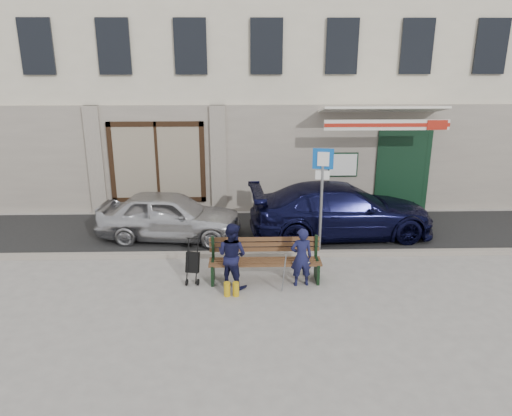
{
  "coord_description": "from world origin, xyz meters",
  "views": [
    {
      "loc": [
        -0.67,
        -9.53,
        4.91
      ],
      "look_at": [
        -0.38,
        1.6,
        1.2
      ],
      "focal_mm": 35.0,
      "sensor_mm": 36.0,
      "label": 1
    }
  ],
  "objects_px": {
    "car_navy": "(342,210)",
    "stroller": "(193,263)",
    "parking_sign": "(322,185)",
    "woman": "(232,255)",
    "car_silver": "(170,215)",
    "bench": "(263,261)",
    "man": "(301,257)"
  },
  "relations": [
    {
      "from": "woman",
      "to": "car_navy",
      "type": "bearing_deg",
      "value": -101.68
    },
    {
      "from": "bench",
      "to": "woman",
      "type": "height_order",
      "value": "woman"
    },
    {
      "from": "parking_sign",
      "to": "woman",
      "type": "relative_size",
      "value": 1.86
    },
    {
      "from": "car_navy",
      "to": "woman",
      "type": "relative_size",
      "value": 3.45
    },
    {
      "from": "bench",
      "to": "stroller",
      "type": "bearing_deg",
      "value": 179.8
    },
    {
      "from": "car_navy",
      "to": "bench",
      "type": "bearing_deg",
      "value": 135.81
    },
    {
      "from": "car_silver",
      "to": "parking_sign",
      "type": "distance_m",
      "value": 4.07
    },
    {
      "from": "car_navy",
      "to": "woman",
      "type": "height_order",
      "value": "car_navy"
    },
    {
      "from": "car_navy",
      "to": "bench",
      "type": "distance_m",
      "value": 3.43
    },
    {
      "from": "man",
      "to": "stroller",
      "type": "relative_size",
      "value": 1.34
    },
    {
      "from": "man",
      "to": "stroller",
      "type": "distance_m",
      "value": 2.32
    },
    {
      "from": "parking_sign",
      "to": "car_silver",
      "type": "bearing_deg",
      "value": 173.44
    },
    {
      "from": "car_navy",
      "to": "parking_sign",
      "type": "relative_size",
      "value": 1.86
    },
    {
      "from": "bench",
      "to": "car_navy",
      "type": "bearing_deg",
      "value": 50.4
    },
    {
      "from": "car_silver",
      "to": "car_navy",
      "type": "xyz_separation_m",
      "value": [
        4.51,
        0.1,
        0.07
      ]
    },
    {
      "from": "car_silver",
      "to": "parking_sign",
      "type": "relative_size",
      "value": 1.42
    },
    {
      "from": "car_silver",
      "to": "woman",
      "type": "height_order",
      "value": "woman"
    },
    {
      "from": "bench",
      "to": "parking_sign",
      "type": "bearing_deg",
      "value": 45.08
    },
    {
      "from": "parking_sign",
      "to": "man",
      "type": "bearing_deg",
      "value": -101.46
    },
    {
      "from": "car_navy",
      "to": "stroller",
      "type": "relative_size",
      "value": 5.04
    },
    {
      "from": "stroller",
      "to": "woman",
      "type": "bearing_deg",
      "value": -2.73
    },
    {
      "from": "parking_sign",
      "to": "stroller",
      "type": "relative_size",
      "value": 2.71
    },
    {
      "from": "car_navy",
      "to": "parking_sign",
      "type": "xyz_separation_m",
      "value": [
        -0.75,
        -1.2,
        1.04
      ]
    },
    {
      "from": "woman",
      "to": "stroller",
      "type": "distance_m",
      "value": 0.92
    },
    {
      "from": "parking_sign",
      "to": "bench",
      "type": "xyz_separation_m",
      "value": [
        -1.44,
        -1.44,
        -1.28
      ]
    },
    {
      "from": "man",
      "to": "car_navy",
      "type": "bearing_deg",
      "value": -123.34
    },
    {
      "from": "parking_sign",
      "to": "woman",
      "type": "xyz_separation_m",
      "value": [
        -2.09,
        -1.65,
        -1.04
      ]
    },
    {
      "from": "bench",
      "to": "stroller",
      "type": "height_order",
      "value": "bench"
    },
    {
      "from": "man",
      "to": "parking_sign",
      "type": "bearing_deg",
      "value": -118.57
    },
    {
      "from": "bench",
      "to": "stroller",
      "type": "relative_size",
      "value": 2.5
    },
    {
      "from": "car_navy",
      "to": "stroller",
      "type": "bearing_deg",
      "value": 120.94
    },
    {
      "from": "parking_sign",
      "to": "woman",
      "type": "height_order",
      "value": "parking_sign"
    }
  ]
}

